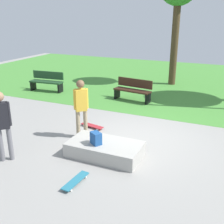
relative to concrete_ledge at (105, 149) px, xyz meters
The scene contains 10 objects.
ground_plane 1.53m from the concrete_ledge, 70.98° to the left, with size 28.00×28.00×0.00m, color gray.
grass_lawn 9.34m from the concrete_ledge, 86.96° to the left, with size 26.60×12.23×0.01m, color #478C38.
concrete_ledge is the anchor object (origin of this frame).
backpack_on_ledge 0.42m from the concrete_ledge, 138.21° to the right, with size 0.28×0.20×0.32m, color #1E4C8C.
skater_performing_trick 2.62m from the concrete_ledge, 150.91° to the right, with size 0.37×0.36×1.79m.
skater_watching 1.58m from the concrete_ledge, 145.90° to the left, with size 0.37×0.36×1.75m.
skateboard_by_ledge 1.40m from the concrete_ledge, 92.07° to the right, with size 0.26×0.81×0.08m.
skateboard_spare 1.93m from the concrete_ledge, 127.85° to the left, with size 0.82×0.35×0.08m.
park_bench_far_left 7.03m from the concrete_ledge, 138.31° to the left, with size 1.64×0.61×0.91m.
park_bench_near_path 4.97m from the concrete_ledge, 101.47° to the left, with size 1.65×0.70×0.91m.
Camera 1 is at (2.28, -7.23, 3.51)m, focal length 44.38 mm.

